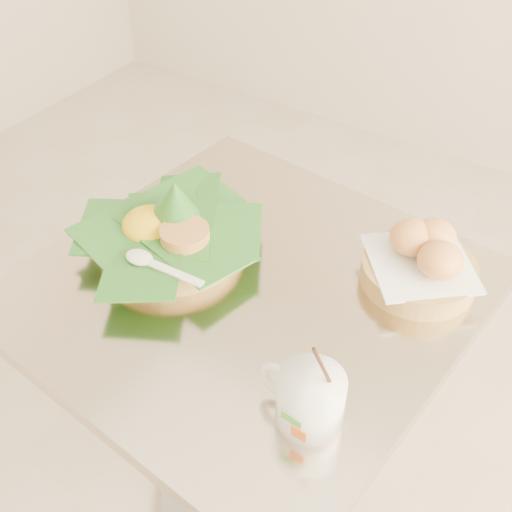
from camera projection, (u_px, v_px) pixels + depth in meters
The scene contains 5 objects.
floor at pixel (207, 475), 1.65m from camera, with size 3.60×3.60×0.00m, color beige.
cafe_table at pixel (249, 367), 1.24m from camera, with size 0.77×0.77×0.75m.
rice_basket at pixel (169, 230), 1.14m from camera, with size 0.32×0.32×0.16m.
bread_basket at pixel (422, 262), 1.08m from camera, with size 0.23×0.23×0.10m.
coffee_mug at pixel (309, 397), 0.87m from camera, with size 0.13×0.10×0.16m.
Camera 1 is at (0.58, -0.66, 1.51)m, focal length 45.00 mm.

